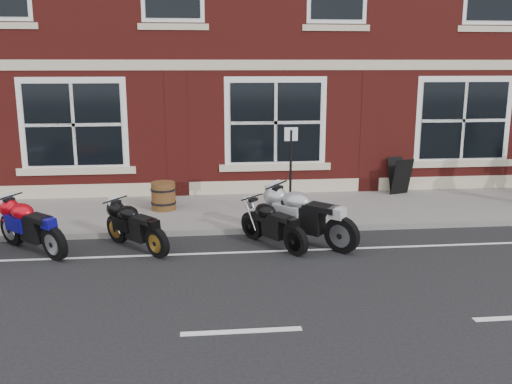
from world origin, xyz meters
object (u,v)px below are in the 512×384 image
moto_sport_red (32,224)px  a_board_sign (400,176)px  parking_sign (291,167)px  moto_sport_black (136,225)px  barrel_planter (163,196)px  moto_sport_silver (306,214)px  moto_naked_black (273,222)px

moto_sport_red → a_board_sign: bearing=-22.9°
moto_sport_red → parking_sign: size_ratio=0.77×
moto_sport_black → barrel_planter: 2.54m
a_board_sign → parking_sign: size_ratio=0.46×
moto_sport_silver → moto_naked_black: 0.68m
moto_naked_black → moto_sport_silver: bearing=-23.9°
moto_sport_black → moto_naked_black: size_ratio=0.92×
parking_sign → moto_sport_silver: bearing=-87.9°
moto_sport_silver → moto_sport_black: bearing=136.7°
moto_sport_red → parking_sign: parking_sign is taller
moto_sport_red → barrel_planter: (2.29, 2.45, -0.09)m
moto_sport_black → moto_naked_black: bearing=-42.3°
barrel_planter → parking_sign: (2.76, -1.24, 0.84)m
moto_sport_silver → barrel_planter: moto_sport_silver is taller
a_board_sign → parking_sign: (-3.28, -2.32, 0.70)m
moto_naked_black → parking_sign: parking_sign is taller
moto_sport_silver → moto_naked_black: moto_sport_silver is taller
moto_sport_black → parking_sign: bearing=-18.1°
moto_sport_red → a_board_sign: (8.33, 3.53, 0.06)m
moto_sport_black → parking_sign: 3.48m
moto_naked_black → a_board_sign: a_board_sign is taller
moto_sport_black → barrel_planter: (0.38, 2.51, -0.04)m
moto_sport_black → a_board_sign: a_board_sign is taller
moto_sport_red → moto_naked_black: 4.49m
moto_sport_red → moto_sport_silver: 5.15m
moto_sport_red → parking_sign: bearing=-32.4°
moto_naked_black → parking_sign: 1.69m
moto_sport_red → barrel_planter: size_ratio=2.40×
moto_naked_black → parking_sign: size_ratio=0.81×
moto_sport_silver → barrel_planter: bearing=95.4°
a_board_sign → barrel_planter: (-6.04, -1.08, -0.14)m
moto_naked_black → barrel_planter: bearing=97.7°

